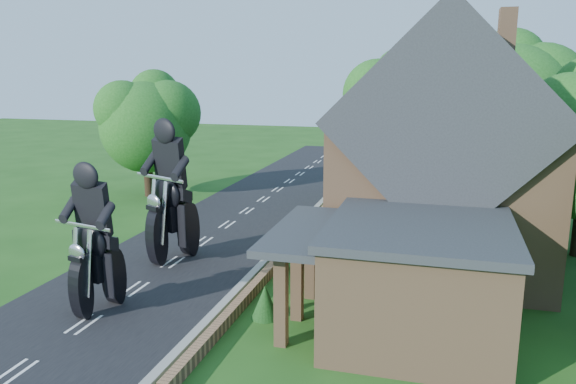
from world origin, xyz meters
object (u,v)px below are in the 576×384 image
(house, at_px, (443,158))
(motorcycle_lead, at_px, (99,290))
(annex, at_px, (414,277))
(motorcycle_follow, at_px, (173,240))
(garden_wall, at_px, (286,252))

(house, distance_m, motorcycle_lead, 13.74)
(house, relative_size, annex, 1.45)
(annex, xyz_separation_m, motorcycle_lead, (-9.98, -1.18, -1.02))
(house, xyz_separation_m, motorcycle_follow, (-10.59, -2.71, -3.46))
(house, height_order, motorcycle_lead, house)
(garden_wall, distance_m, motorcycle_lead, 8.27)
(annex, distance_m, motorcycle_lead, 10.10)
(annex, bearing_deg, motorcycle_lead, -173.28)
(motorcycle_lead, bearing_deg, motorcycle_follow, -77.51)
(annex, height_order, motorcycle_follow, annex)
(garden_wall, relative_size, motorcycle_follow, 11.56)
(annex, height_order, motorcycle_lead, annex)
(garden_wall, distance_m, annex, 8.19)
(motorcycle_lead, bearing_deg, annex, -160.66)
(garden_wall, height_order, house, house)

